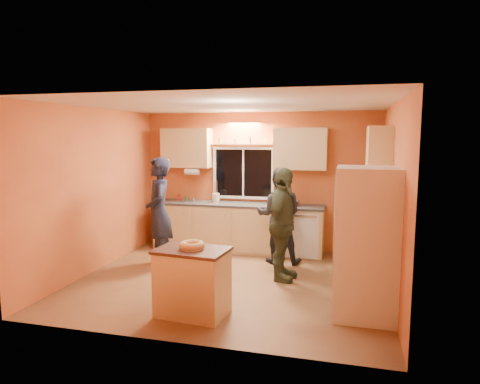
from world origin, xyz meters
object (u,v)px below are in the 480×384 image
(island, at_px, (193,281))
(person_center, at_px, (279,215))
(refrigerator, at_px, (366,243))
(person_left, at_px, (159,212))
(person_right, at_px, (282,224))

(island, xyz_separation_m, person_center, (0.66, 2.41, 0.40))
(refrigerator, relative_size, person_center, 1.10)
(refrigerator, distance_m, person_center, 2.36)
(island, xyz_separation_m, person_left, (-1.24, 1.72, 0.49))
(person_left, height_order, person_center, person_left)
(island, distance_m, person_center, 2.53)
(refrigerator, height_order, person_right, refrigerator)
(island, bearing_deg, person_center, 80.33)
(refrigerator, bearing_deg, person_left, 159.05)
(person_right, bearing_deg, island, 158.41)
(refrigerator, bearing_deg, person_right, 137.88)
(refrigerator, distance_m, person_right, 1.56)
(person_left, xyz_separation_m, person_center, (1.89, 0.69, -0.09))
(island, distance_m, person_left, 2.18)
(refrigerator, xyz_separation_m, person_right, (-1.16, 1.05, -0.05))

